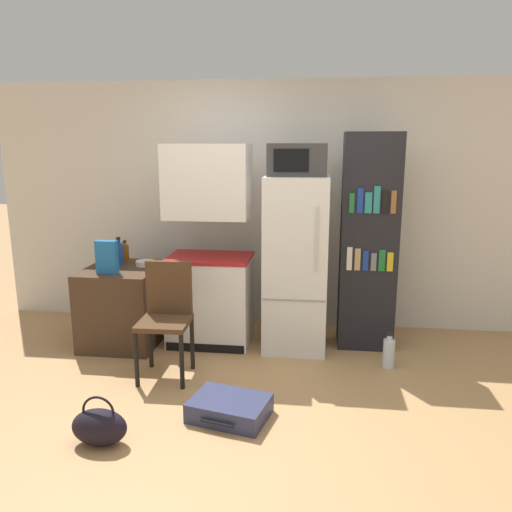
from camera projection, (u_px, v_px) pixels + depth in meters
The scene contains 16 objects.
ground_plane at pixel (252, 415), 3.53m from camera, with size 24.00×24.00×0.00m, color tan.
wall_back at pixel (296, 206), 5.17m from camera, with size 6.40×0.10×2.51m.
side_table at pixel (124, 305), 4.79m from camera, with size 0.68×0.78×0.74m.
kitchen_hutch at pixel (209, 254), 4.69m from camera, with size 0.78×0.57×1.89m.
refrigerator at pixel (296, 264), 4.59m from camera, with size 0.57×0.62×1.61m.
microwave at pixel (298, 160), 4.39m from camera, with size 0.51×0.39×0.28m.
bookshelf at pixel (368, 243), 4.59m from camera, with size 0.51×0.36×1.99m.
bottle_amber_beer at pixel (125, 252), 4.97m from camera, with size 0.07×0.07×0.21m.
bottle_blue_soda at pixel (119, 253), 4.83m from camera, with size 0.08×0.08×0.27m.
bottle_olive_oil at pixel (111, 257), 4.68m from camera, with size 0.08×0.08×0.26m.
bowl at pixel (145, 263), 4.78m from camera, with size 0.18×0.18×0.05m.
cereal_box at pixel (107, 257), 4.47m from camera, with size 0.19×0.07×0.30m.
chair at pixel (167, 309), 4.08m from camera, with size 0.41×0.42×0.94m.
suitcase_large_flat at pixel (230, 408), 3.49m from camera, with size 0.60×0.49×0.14m.
handbag at pixel (99, 426), 3.17m from camera, with size 0.36×0.20×0.33m.
water_bottle_front at pixel (389, 353), 4.28m from camera, with size 0.10×0.10×0.32m.
Camera 1 is at (0.43, -3.18, 1.87)m, focal length 35.00 mm.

